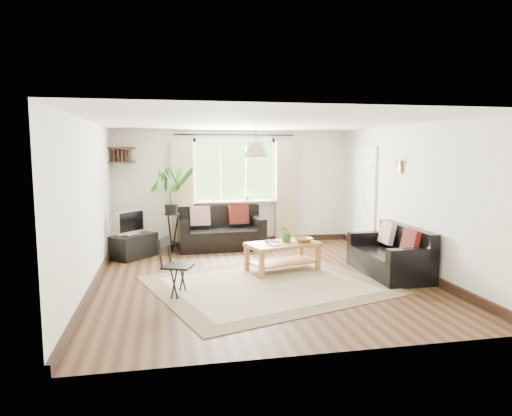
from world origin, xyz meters
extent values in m
plane|color=black|center=(0.00, 0.00, 0.00)|extent=(5.50, 5.50, 0.00)
plane|color=white|center=(0.00, 0.00, 2.40)|extent=(5.50, 5.50, 0.00)
cube|color=beige|center=(0.00, 2.75, 1.20)|extent=(5.00, 0.02, 2.40)
cube|color=beige|center=(0.00, -2.75, 1.20)|extent=(5.00, 0.02, 2.40)
cube|color=beige|center=(-2.50, 0.00, 1.20)|extent=(0.02, 5.50, 2.40)
cube|color=beige|center=(2.50, 0.00, 1.20)|extent=(0.02, 5.50, 2.40)
cube|color=beige|center=(0.01, -0.41, 0.01)|extent=(3.86, 3.57, 0.02)
cube|color=silver|center=(2.47, 1.70, 1.00)|extent=(0.06, 0.96, 2.06)
imported|color=#2E6629|center=(0.52, 0.42, 0.63)|extent=(0.37, 0.36, 0.31)
imported|color=brown|center=(0.79, 0.33, 0.51)|extent=(0.36, 0.36, 0.07)
imported|color=silver|center=(0.18, 0.16, 0.48)|extent=(0.24, 0.28, 0.02)
imported|color=#5C2724|center=(0.18, 0.40, 0.48)|extent=(0.22, 0.27, 0.02)
cube|color=black|center=(-2.03, 1.77, 0.22)|extent=(0.89, 0.91, 0.44)
imported|color=#2D6023|center=(0.25, 2.63, 1.06)|extent=(0.14, 0.10, 0.27)
camera|label=1|loc=(-1.43, -6.79, 1.97)|focal=32.00mm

